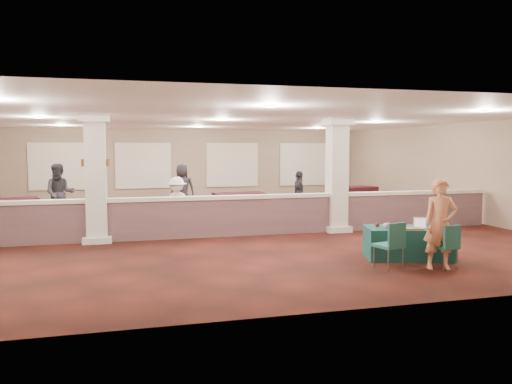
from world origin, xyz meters
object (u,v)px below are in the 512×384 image
object	(u,v)px
conf_chair_main	(447,243)
attendee_c	(299,194)
far_table_front_center	(283,213)
far_table_back_left	(9,209)
near_table	(408,243)
far_table_back_center	(239,203)
attendee_d	(182,188)
far_table_front_left	(48,211)
far_table_front_right	(294,209)
attendee_a	(60,193)
woman	(440,224)
far_table_back_right	(352,196)
conf_chair_side	(392,242)
attendee_b	(177,203)

from	to	relation	value
conf_chair_main	attendee_c	distance (m)	7.67
far_table_front_center	far_table_back_left	world-z (taller)	far_table_back_left
near_table	conf_chair_main	world-z (taller)	conf_chair_main
far_table_back_center	attendee_d	distance (m)	2.12
near_table	attendee_c	distance (m)	6.69
conf_chair_main	far_table_front_left	bearing A→B (deg)	124.67
far_table_front_left	attendee_c	world-z (taller)	attendee_c
near_table	far_table_front_right	bearing A→B (deg)	111.06
attendee_a	far_table_front_left	bearing A→B (deg)	145.16
far_table_front_left	far_table_front_center	distance (m)	7.54
woman	attendee_c	xyz separation A→B (m)	(-0.19, 7.64, -0.09)
far_table_back_center	far_table_back_right	distance (m)	5.20
conf_chair_side	attendee_d	bearing A→B (deg)	91.29
conf_chair_main	far_table_back_right	distance (m)	10.91
attendee_a	attendee_b	bearing A→B (deg)	-34.35
far_table_back_right	attendee_c	bearing A→B (deg)	-139.95
far_table_front_left	far_table_back_right	distance (m)	11.65
woman	near_table	bearing A→B (deg)	111.15
far_table_back_left	far_table_back_right	size ratio (longest dim) A/B	0.93
far_table_front_right	far_table_back_center	world-z (taller)	far_table_front_right
attendee_c	woman	bearing A→B (deg)	-151.72
near_table	attendee_d	size ratio (longest dim) A/B	0.98
attendee_a	attendee_d	distance (m)	4.29
far_table_back_right	attendee_b	size ratio (longest dim) A/B	1.26
conf_chair_side	attendee_a	distance (m)	10.79
far_table_front_left	attendee_a	distance (m)	0.77
near_table	attendee_c	world-z (taller)	attendee_c
conf_chair_main	attendee_a	xyz separation A→B (m)	(-8.10, 8.41, 0.43)
conf_chair_side	attendee_b	bearing A→B (deg)	104.90
far_table_back_center	attendee_c	distance (m)	2.46
conf_chair_side	far_table_back_left	size ratio (longest dim) A/B	0.52
woman	far_table_front_left	xyz separation A→B (m)	(-8.34, 8.65, -0.54)
far_table_back_right	attendee_a	world-z (taller)	attendee_a
near_table	attendee_a	bearing A→B (deg)	152.52
near_table	attendee_d	bearing A→B (deg)	129.17
conf_chair_main	far_table_back_left	size ratio (longest dim) A/B	0.49
conf_chair_side	attendee_a	xyz separation A→B (m)	(-7.00, 8.20, 0.39)
far_table_front_center	far_table_back_left	size ratio (longest dim) A/B	0.90
woman	far_table_back_center	world-z (taller)	woman
far_table_front_center	far_table_front_right	distance (m)	0.66
attendee_d	conf_chair_main	bearing A→B (deg)	115.27
attendee_b	attendee_d	distance (m)	3.75
conf_chair_side	conf_chair_main	bearing A→B (deg)	-26.28
attendee_d	far_table_front_center	bearing A→B (deg)	132.11
attendee_d	far_table_front_left	bearing A→B (deg)	17.87
woman	conf_chair_main	bearing A→B (deg)	9.84
far_table_back_left	attendee_a	xyz separation A→B (m)	(1.69, -0.95, 0.58)
attendee_a	conf_chair_main	bearing A→B (deg)	-47.46
near_table	far_table_front_right	size ratio (longest dim) A/B	0.94
far_table_back_right	attendee_b	distance (m)	8.79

